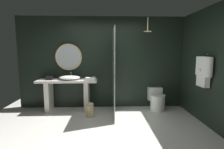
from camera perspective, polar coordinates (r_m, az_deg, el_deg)
The scene contains 14 objects.
ground_plane at distance 3.58m, azimuth -3.21°, elevation -19.70°, with size 5.76×5.76×0.00m, color silver.
back_wall_panel at distance 5.08m, azimuth -2.92°, elevation 3.82°, with size 4.80×0.10×2.60m, color black.
side_wall_right at distance 4.56m, azimuth 27.91°, elevation 2.47°, with size 0.10×2.47×2.60m, color black.
vanity_counter at distance 4.97m, azimuth -14.18°, elevation -5.14°, with size 1.60×0.53×0.87m.
vessel_sink at distance 4.88m, azimuth -13.60°, elevation -0.97°, with size 0.56×0.46×0.19m.
tumbler_cup at distance 4.75m, azimuth -5.88°, elevation -1.18°, with size 0.08×0.08×0.09m, color silver.
tissue_box at distance 5.02m, azimuth -19.72°, elevation -1.14°, with size 0.18×0.12×0.09m, color black.
round_wall_mirror at distance 5.09m, azimuth -13.94°, elevation 5.54°, with size 0.75×0.04×0.75m.
shower_glass_panel at distance 4.43m, azimuth 0.47°, elevation 0.53°, with size 0.02×1.27×2.18m, color silver.
rain_shower_head at distance 4.75m, azimuth 11.51°, elevation 13.99°, with size 0.20×0.20×0.37m.
hanging_bathrobe at distance 4.31m, azimuth 27.67°, elevation 1.38°, with size 0.20×0.54×0.73m.
toilet at distance 5.13m, azimuth 14.37°, elevation -8.04°, with size 0.42×0.60×0.59m.
waste_bin at distance 4.51m, azimuth -7.23°, elevation -11.26°, with size 0.19×0.19×0.37m.
folded_hand_towel at distance 4.65m, azimuth -7.00°, elevation -1.48°, with size 0.26×0.15×0.08m, color white.
Camera 1 is at (0.07, -3.17, 1.65)m, focal length 28.08 mm.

